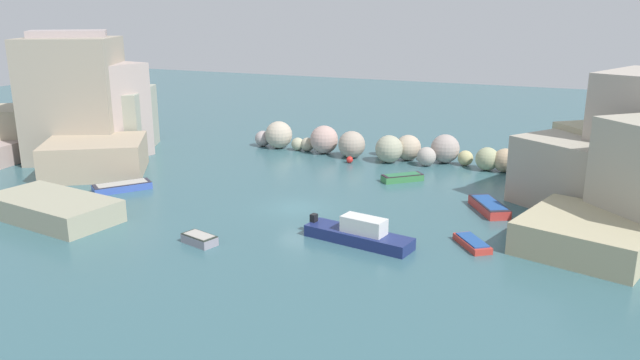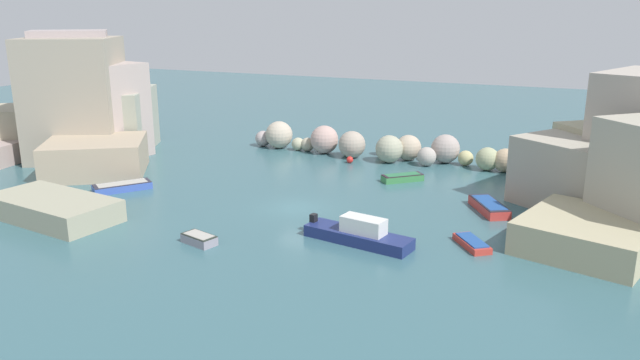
{
  "view_description": "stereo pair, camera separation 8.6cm",
  "coord_description": "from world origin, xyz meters",
  "px_view_note": "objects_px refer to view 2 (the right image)",
  "views": [
    {
      "loc": [
        18.3,
        -37.74,
        13.89
      ],
      "look_at": [
        0.0,
        4.26,
        1.0
      ],
      "focal_mm": 34.54,
      "sensor_mm": 36.0,
      "label": 1
    },
    {
      "loc": [
        18.38,
        -37.7,
        13.89
      ],
      "look_at": [
        0.0,
        4.26,
        1.0
      ],
      "focal_mm": 34.54,
      "sensor_mm": 36.0,
      "label": 2
    }
  ],
  "objects_px": {
    "moored_boat_2": "(472,243)",
    "moored_boat_5": "(489,206)",
    "moored_boat_0": "(122,186)",
    "moored_boat_3": "(199,239)",
    "moored_boat_4": "(359,234)",
    "stone_dock": "(53,208)",
    "channel_buoy": "(350,160)",
    "moored_boat_1": "(402,178)"
  },
  "relations": [
    {
      "from": "stone_dock",
      "to": "moored_boat_3",
      "type": "relative_size",
      "value": 3.8
    },
    {
      "from": "moored_boat_1",
      "to": "moored_boat_3",
      "type": "distance_m",
      "value": 19.93
    },
    {
      "from": "moored_boat_2",
      "to": "moored_boat_5",
      "type": "xyz_separation_m",
      "value": [
        -0.12,
        7.2,
        0.13
      ]
    },
    {
      "from": "moored_boat_3",
      "to": "moored_boat_5",
      "type": "bearing_deg",
      "value": 57.43
    },
    {
      "from": "channel_buoy",
      "to": "moored_boat_0",
      "type": "bearing_deg",
      "value": -130.6
    },
    {
      "from": "moored_boat_2",
      "to": "moored_boat_3",
      "type": "bearing_deg",
      "value": 74.99
    },
    {
      "from": "moored_boat_5",
      "to": "stone_dock",
      "type": "bearing_deg",
      "value": -94.25
    },
    {
      "from": "stone_dock",
      "to": "moored_boat_1",
      "type": "relative_size",
      "value": 2.8
    },
    {
      "from": "stone_dock",
      "to": "moored_boat_4",
      "type": "height_order",
      "value": "moored_boat_4"
    },
    {
      "from": "moored_boat_0",
      "to": "stone_dock",
      "type": "bearing_deg",
      "value": -140.69
    },
    {
      "from": "moored_boat_3",
      "to": "moored_boat_5",
      "type": "xyz_separation_m",
      "value": [
        15.18,
        13.4,
        0.04
      ]
    },
    {
      "from": "stone_dock",
      "to": "moored_boat_5",
      "type": "height_order",
      "value": "stone_dock"
    },
    {
      "from": "stone_dock",
      "to": "moored_boat_5",
      "type": "relative_size",
      "value": 2.13
    },
    {
      "from": "stone_dock",
      "to": "channel_buoy",
      "type": "distance_m",
      "value": 26.04
    },
    {
      "from": "channel_buoy",
      "to": "moored_boat_2",
      "type": "xyz_separation_m",
      "value": [
        14.12,
        -16.33,
        -0.09
      ]
    },
    {
      "from": "stone_dock",
      "to": "moored_boat_5",
      "type": "bearing_deg",
      "value": 26.65
    },
    {
      "from": "moored_boat_1",
      "to": "moored_boat_5",
      "type": "distance_m",
      "value": 9.33
    },
    {
      "from": "channel_buoy",
      "to": "moored_boat_3",
      "type": "height_order",
      "value": "channel_buoy"
    },
    {
      "from": "stone_dock",
      "to": "moored_boat_3",
      "type": "xyz_separation_m",
      "value": [
        11.72,
        0.09,
        -0.44
      ]
    },
    {
      "from": "moored_boat_0",
      "to": "moored_boat_5",
      "type": "distance_m",
      "value": 27.95
    },
    {
      "from": "moored_boat_0",
      "to": "moored_boat_5",
      "type": "height_order",
      "value": "moored_boat_5"
    },
    {
      "from": "moored_boat_2",
      "to": "moored_boat_4",
      "type": "distance_m",
      "value": 6.8
    },
    {
      "from": "moored_boat_2",
      "to": "moored_boat_5",
      "type": "bearing_deg",
      "value": -36.12
    },
    {
      "from": "moored_boat_3",
      "to": "moored_boat_5",
      "type": "height_order",
      "value": "moored_boat_5"
    },
    {
      "from": "moored_boat_0",
      "to": "moored_boat_4",
      "type": "bearing_deg",
      "value": -61.67
    },
    {
      "from": "moored_boat_0",
      "to": "moored_boat_3",
      "type": "bearing_deg",
      "value": -83.83
    },
    {
      "from": "channel_buoy",
      "to": "moored_boat_5",
      "type": "distance_m",
      "value": 16.71
    },
    {
      "from": "stone_dock",
      "to": "channel_buoy",
      "type": "height_order",
      "value": "stone_dock"
    },
    {
      "from": "moored_boat_1",
      "to": "moored_boat_2",
      "type": "distance_m",
      "value": 14.64
    },
    {
      "from": "moored_boat_0",
      "to": "moored_boat_3",
      "type": "relative_size",
      "value": 1.82
    },
    {
      "from": "moored_boat_5",
      "to": "moored_boat_4",
      "type": "bearing_deg",
      "value": -64.86
    },
    {
      "from": "stone_dock",
      "to": "moored_boat_3",
      "type": "bearing_deg",
      "value": 0.46
    },
    {
      "from": "stone_dock",
      "to": "moored_boat_0",
      "type": "relative_size",
      "value": 2.1
    },
    {
      "from": "moored_boat_2",
      "to": "stone_dock",
      "type": "bearing_deg",
      "value": 66.05
    },
    {
      "from": "moored_boat_0",
      "to": "moored_boat_4",
      "type": "height_order",
      "value": "moored_boat_4"
    },
    {
      "from": "moored_boat_0",
      "to": "moored_boat_5",
      "type": "relative_size",
      "value": 1.02
    },
    {
      "from": "channel_buoy",
      "to": "moored_boat_0",
      "type": "distance_m",
      "value": 20.33
    },
    {
      "from": "channel_buoy",
      "to": "moored_boat_0",
      "type": "relative_size",
      "value": 0.14
    },
    {
      "from": "stone_dock",
      "to": "moored_boat_2",
      "type": "height_order",
      "value": "stone_dock"
    },
    {
      "from": "channel_buoy",
      "to": "moored_boat_5",
      "type": "xyz_separation_m",
      "value": [
        14.0,
        -9.13,
        0.04
      ]
    },
    {
      "from": "stone_dock",
      "to": "moored_boat_1",
      "type": "height_order",
      "value": "stone_dock"
    },
    {
      "from": "moored_boat_1",
      "to": "stone_dock",
      "type": "bearing_deg",
      "value": -178.04
    }
  ]
}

